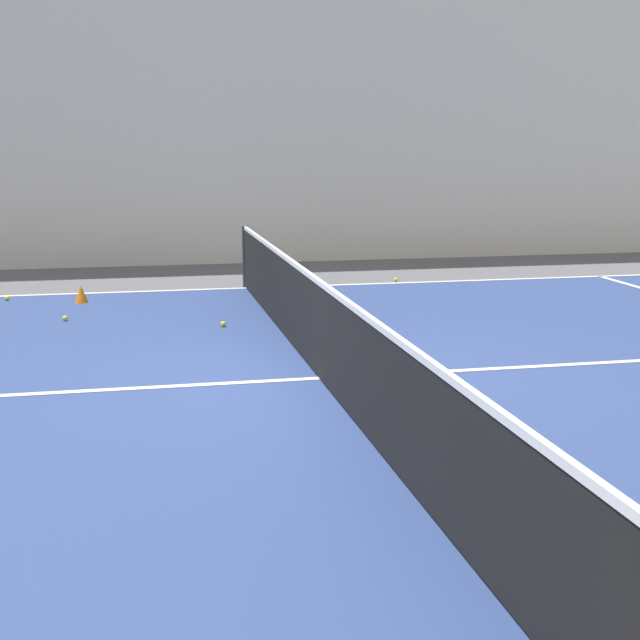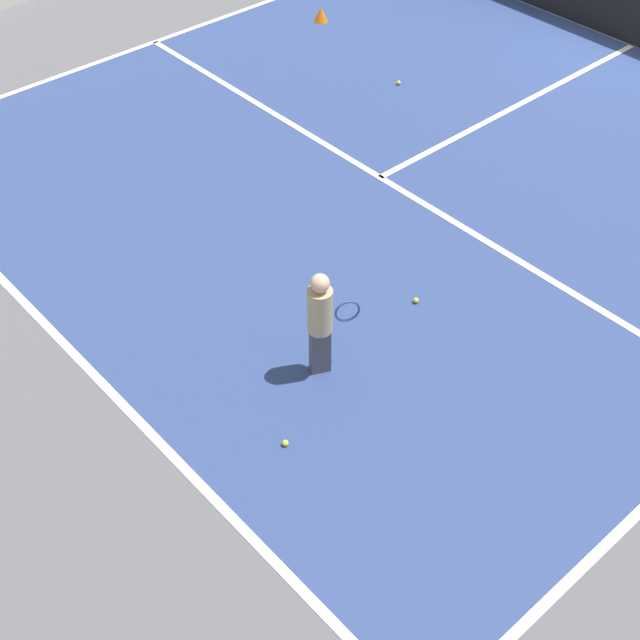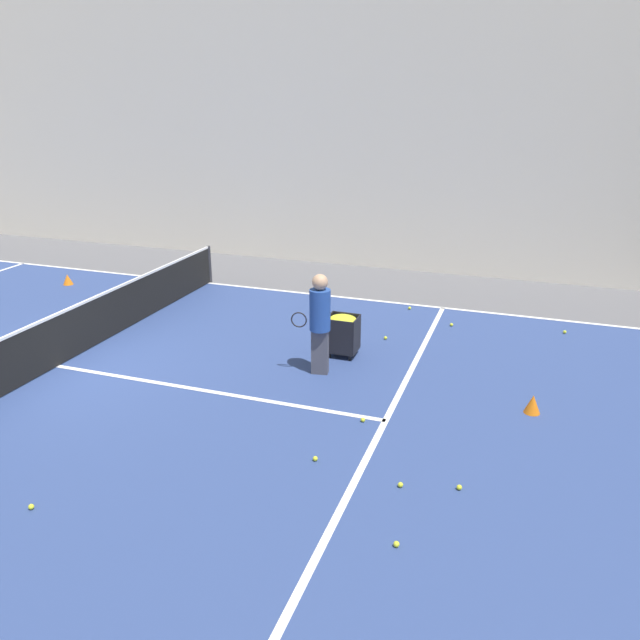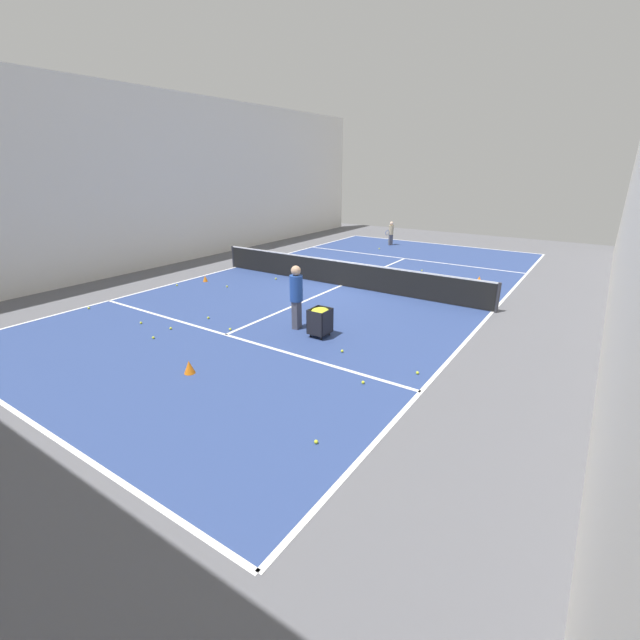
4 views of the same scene
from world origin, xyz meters
The scene contains 12 objects.
ground_plane centered at (0.00, 0.00, 0.00)m, with size 32.36×32.36×0.00m, color #5B5B60.
court_playing_area centered at (0.00, 0.00, 0.00)m, with size 11.30×22.34×0.00m.
line_sideline_right centered at (5.65, 0.00, 0.01)m, with size 0.10×22.34×0.00m, color white.
line_centre_service centered at (0.00, 0.00, 0.01)m, with size 0.10×12.29×0.00m, color white.
hall_enclosure_right centered at (8.73, 0.00, 3.74)m, with size 0.15×28.66×7.47m.
tennis_net centered at (0.00, 0.00, 0.51)m, with size 11.60×0.10×0.98m.
training_cone_2 centered at (4.86, 2.50, 0.13)m, with size 0.20×0.20×0.25m, color orange.
tennis_ball_0 centered at (5.26, 3.58, 0.04)m, with size 0.07×0.07×0.07m, color yellow.
tennis_ball_2 centered at (2.71, 0.67, 0.04)m, with size 0.07×0.07×0.07m, color yellow.
tennis_ball_9 centered at (5.81, -2.51, 0.04)m, with size 0.07×0.07×0.07m, color yellow.
tennis_ball_15 centered at (3.50, 2.64, 0.04)m, with size 0.07×0.07×0.07m, color yellow.
tennis_ball_17 centered at (0.95, -1.01, 0.04)m, with size 0.07×0.07×0.07m, color yellow.
Camera 1 is at (-8.26, 1.74, 2.27)m, focal length 50.00 mm.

